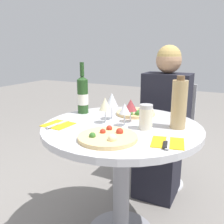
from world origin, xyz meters
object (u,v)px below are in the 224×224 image
pizza_large (108,137)px  seated_diner (163,127)px  chair_behind_diner (166,135)px  dining_table (122,150)px  wine_bottle (83,95)px  tall_carafe (179,104)px

pizza_large → seated_diner: bearing=88.5°
chair_behind_diner → seated_diner: 0.18m
dining_table → chair_behind_diner: bearing=85.8°
chair_behind_diner → pizza_large: 1.11m
chair_behind_diner → wine_bottle: (-0.41, -0.69, 0.44)m
chair_behind_diner → seated_diner: size_ratio=0.73×
seated_diner → wine_bottle: seated_diner is taller
pizza_large → wine_bottle: (-0.39, 0.38, 0.11)m
pizza_large → tall_carafe: size_ratio=1.01×
dining_table → pizza_large: (0.04, -0.24, 0.17)m
chair_behind_diner → pizza_large: (-0.02, -1.06, 0.33)m
dining_table → seated_diner: size_ratio=0.76×
dining_table → tall_carafe: (0.30, 0.09, 0.29)m
seated_diner → wine_bottle: bearing=52.6°
wine_bottle → pizza_large: bearing=-43.9°
tall_carafe → pizza_large: bearing=-128.2°
seated_diner → tall_carafe: bearing=112.3°
pizza_large → wine_bottle: size_ratio=0.86×
dining_table → chair_behind_diner: chair_behind_diner is taller
seated_diner → tall_carafe: seated_diner is taller
wine_bottle → tall_carafe: (0.65, -0.04, 0.01)m
dining_table → tall_carafe: tall_carafe is taller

